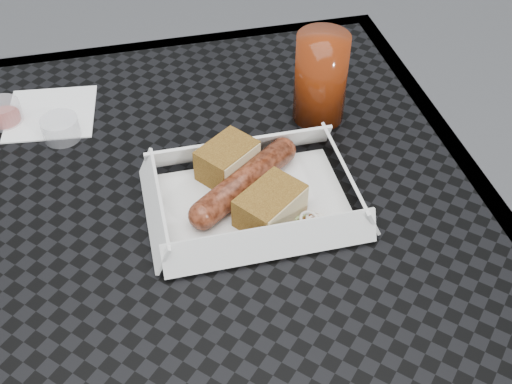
{
  "coord_description": "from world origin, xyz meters",
  "views": [
    {
      "loc": [
        -0.02,
        -0.53,
        1.29
      ],
      "look_at": [
        0.1,
        -0.01,
        0.78
      ],
      "focal_mm": 45.0,
      "sensor_mm": 36.0,
      "label": 1
    }
  ],
  "objects_px": {
    "food_tray": "(254,203)",
    "bratwurst": "(245,181)",
    "patio_table": "(173,258)",
    "drink_glass": "(321,78)"
  },
  "relations": [
    {
      "from": "bratwurst",
      "to": "drink_glass",
      "type": "bearing_deg",
      "value": 44.07
    },
    {
      "from": "food_tray",
      "to": "bratwurst",
      "type": "height_order",
      "value": "bratwurst"
    },
    {
      "from": "food_tray",
      "to": "bratwurst",
      "type": "distance_m",
      "value": 0.03
    },
    {
      "from": "food_tray",
      "to": "drink_glass",
      "type": "relative_size",
      "value": 1.74
    },
    {
      "from": "patio_table",
      "to": "food_tray",
      "type": "bearing_deg",
      "value": -2.2
    },
    {
      "from": "drink_glass",
      "to": "patio_table",
      "type": "bearing_deg",
      "value": -147.83
    },
    {
      "from": "bratwurst",
      "to": "drink_glass",
      "type": "xyz_separation_m",
      "value": [
        0.13,
        0.13,
        0.04
      ]
    },
    {
      "from": "bratwurst",
      "to": "patio_table",
      "type": "bearing_deg",
      "value": -170.54
    },
    {
      "from": "patio_table",
      "to": "drink_glass",
      "type": "distance_m",
      "value": 0.31
    },
    {
      "from": "food_tray",
      "to": "bratwurst",
      "type": "bearing_deg",
      "value": 108.38
    }
  ]
}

